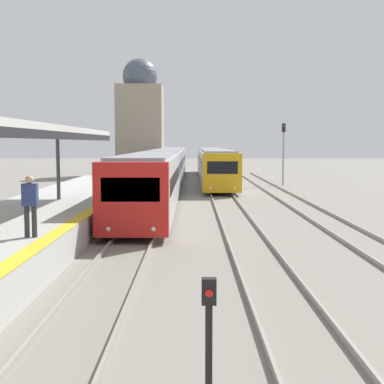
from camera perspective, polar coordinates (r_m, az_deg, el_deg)
name	(u,v)px	position (r m, az deg, el deg)	size (l,w,h in m)	color
person_on_platform	(32,202)	(14.92, -16.72, -1.05)	(0.40, 0.22, 1.66)	#2D2D33
train_near	(167,167)	(41.98, -2.70, 2.71)	(2.61, 47.48, 2.98)	red
train_far	(215,163)	(50.48, 2.42, 3.13)	(2.59, 31.53, 2.97)	gold
signal_post_near	(210,325)	(7.46, 1.98, -13.96)	(0.20, 0.21, 1.70)	black
signal_mast_far	(285,147)	(45.06, 9.89, 4.80)	(0.28, 0.29, 5.12)	gray
distant_domed_building	(142,121)	(58.85, -5.36, 7.59)	(4.89, 4.89, 12.59)	gray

